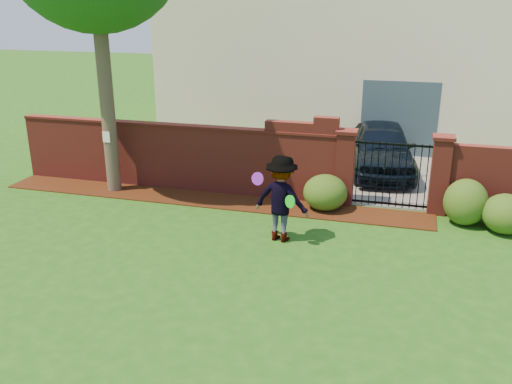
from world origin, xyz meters
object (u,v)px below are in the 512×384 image
(frisbee_purple, at_px, (258,179))
(frisbee_green, at_px, (290,202))
(man, at_px, (280,199))
(car, at_px, (383,150))

(frisbee_purple, bearing_deg, frisbee_green, -18.42)
(man, relative_size, frisbee_green, 6.90)
(car, relative_size, man, 2.32)
(frisbee_purple, distance_m, frisbee_green, 0.85)
(man, xyz_separation_m, frisbee_green, (0.26, -0.25, 0.06))
(man, bearing_deg, frisbee_purple, 11.64)
(frisbee_green, bearing_deg, frisbee_purple, 161.58)
(man, distance_m, frisbee_green, 0.36)
(car, bearing_deg, frisbee_purple, -121.33)
(man, xyz_separation_m, frisbee_purple, (-0.49, -0.00, 0.40))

